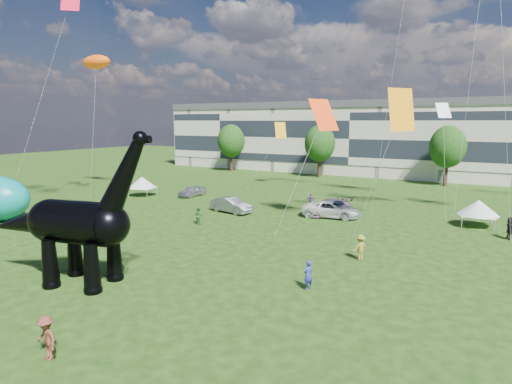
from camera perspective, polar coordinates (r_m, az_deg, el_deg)
The scene contains 13 objects.
ground at distance 23.65m, azimuth -13.01°, elevation -14.59°, with size 220.00×220.00×0.00m, color #16330C.
terrace_row at distance 81.06m, azimuth 13.50°, elevation 6.68°, with size 78.00×11.00×12.00m, color beige.
tree_far_left at distance 82.13m, azimuth -3.35°, elevation 7.16°, with size 5.20×5.20×9.44m.
tree_mid_left at distance 73.83m, azimuth 8.51°, elevation 6.82°, with size 5.20×5.20×9.44m.
tree_mid_right at distance 69.09m, azimuth 24.22°, elevation 5.92°, with size 5.20×5.20×9.44m.
dinosaur_sculpture at distance 27.29m, azimuth -23.20°, elevation -4.04°, with size 11.48×4.39×9.37m.
car_silver at distance 55.30m, azimuth -8.51°, elevation 0.15°, with size 1.67×4.15×1.41m, color silver.
car_grey at distance 45.12m, azimuth -3.33°, elevation -1.76°, with size 1.67×4.79×1.58m, color slate.
car_white at distance 43.49m, azimuth 9.98°, elevation -2.30°, with size 2.64×5.74×1.59m, color white.
car_dark at distance 44.63m, azimuth 9.56°, elevation -2.01°, with size 2.18×5.36×1.56m, color #595960.
gazebo_near at distance 43.86m, azimuth 27.52°, elevation -1.88°, with size 3.89×3.89×2.48m.
gazebo_left at distance 56.86m, azimuth -14.94°, elevation 1.24°, with size 4.42×4.42×2.48m.
visitors at distance 33.63m, azimuth 6.51°, elevation -5.53°, with size 44.87×37.82×1.86m.
Camera 1 is at (14.94, -15.66, 9.54)m, focal length 30.00 mm.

